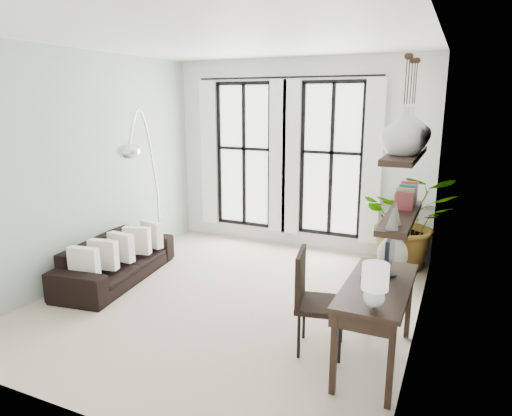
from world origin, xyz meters
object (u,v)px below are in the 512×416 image
Objects in this scene: desk at (376,292)px; arc_lamp at (143,147)px; desk_chair at (312,295)px; buddha at (392,258)px; sofa at (116,260)px; plant at (408,221)px.

arc_lamp is at bearing 160.23° from desk.
buddha is (0.48, 2.21, -0.25)m from desk_chair.
sofa is 4.34m from plant.
desk is 4.02m from arc_lamp.
arc_lamp reaches higher than desk.
desk reaches higher than desk_chair.
arc_lamp is 3.91m from buddha.
desk_chair is 2.27m from buddha.
sofa is at bearing 169.30° from desk.
desk_chair is (-0.63, 0.05, -0.16)m from desk.
sofa is 2.43× the size of buddha.
buddha is at bearing -74.79° from sofa.
plant is (3.70, 2.23, 0.44)m from sofa.
plant is at bearing -66.99° from sofa.
desk_chair reaches higher than sofa.
desk is at bearing -108.81° from sofa.
plant reaches higher than buddha.
sofa is at bearing -99.67° from arc_lamp.
desk_chair reaches higher than buddha.
plant is 4.10m from arc_lamp.
arc_lamp reaches higher than sofa.
sofa is 1.67m from arc_lamp.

